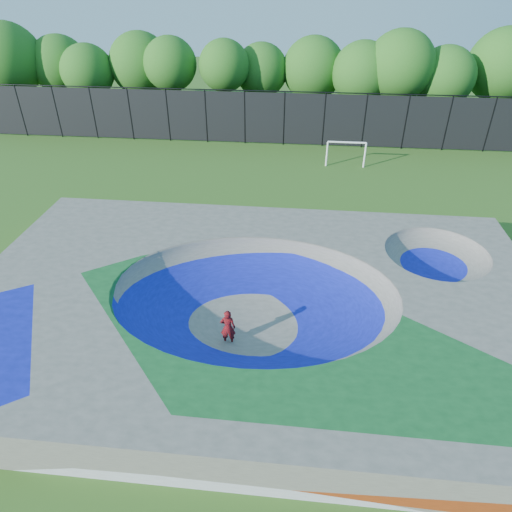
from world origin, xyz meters
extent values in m
plane|color=#2E5718|center=(0.00, 0.00, 0.00)|extent=(120.00, 120.00, 0.00)
cube|color=gray|center=(0.00, 0.00, 0.75)|extent=(22.00, 14.00, 1.50)
imported|color=#B30E12|center=(-0.81, -1.36, 0.76)|extent=(0.56, 0.38, 1.52)
cube|color=black|center=(-0.81, -1.36, 0.03)|extent=(0.79, 0.26, 0.05)
cylinder|color=white|center=(3.21, 16.87, 0.86)|extent=(0.12, 0.12, 1.72)
cylinder|color=white|center=(5.78, 16.87, 0.86)|extent=(0.12, 0.12, 1.72)
cylinder|color=white|center=(4.50, 16.87, 1.72)|extent=(2.57, 0.12, 0.12)
cylinder|color=black|center=(-21.00, 21.00, 2.00)|extent=(0.09, 0.09, 4.00)
cylinder|color=black|center=(-18.00, 21.00, 2.00)|extent=(0.09, 0.09, 4.00)
cylinder|color=black|center=(-15.00, 21.00, 2.00)|extent=(0.09, 0.09, 4.00)
cylinder|color=black|center=(-12.00, 21.00, 2.00)|extent=(0.09, 0.09, 4.00)
cylinder|color=black|center=(-9.00, 21.00, 2.00)|extent=(0.09, 0.09, 4.00)
cylinder|color=black|center=(-6.00, 21.00, 2.00)|extent=(0.09, 0.09, 4.00)
cylinder|color=black|center=(-3.00, 21.00, 2.00)|extent=(0.09, 0.09, 4.00)
cylinder|color=black|center=(0.00, 21.00, 2.00)|extent=(0.09, 0.09, 4.00)
cylinder|color=black|center=(3.00, 21.00, 2.00)|extent=(0.09, 0.09, 4.00)
cylinder|color=black|center=(6.00, 21.00, 2.00)|extent=(0.09, 0.09, 4.00)
cylinder|color=black|center=(9.00, 21.00, 2.00)|extent=(0.09, 0.09, 4.00)
cylinder|color=black|center=(12.00, 21.00, 2.00)|extent=(0.09, 0.09, 4.00)
cylinder|color=black|center=(15.00, 21.00, 2.00)|extent=(0.09, 0.09, 4.00)
cube|color=black|center=(0.00, 21.00, 2.00)|extent=(48.00, 0.03, 3.80)
cylinder|color=black|center=(0.00, 21.00, 4.00)|extent=(48.00, 0.08, 0.08)
cylinder|color=#482F24|center=(-23.49, 24.92, 1.51)|extent=(0.44, 0.44, 3.02)
sphere|color=#235F19|center=(-23.49, 24.92, 5.21)|extent=(5.84, 5.84, 5.84)
cylinder|color=#482F24|center=(-19.79, 26.46, 1.34)|extent=(0.44, 0.44, 2.68)
sphere|color=#235F19|center=(-19.79, 26.46, 4.53)|extent=(4.94, 4.94, 4.94)
cylinder|color=#482F24|center=(-16.69, 24.90, 1.37)|extent=(0.44, 0.44, 2.73)
sphere|color=#235F19|center=(-16.69, 24.90, 4.37)|extent=(4.36, 4.36, 4.36)
cylinder|color=#482F24|center=(-12.59, 26.41, 1.40)|extent=(0.44, 0.44, 2.80)
sphere|color=#235F19|center=(-12.59, 26.41, 4.75)|extent=(5.19, 5.19, 5.19)
cylinder|color=#482F24|center=(-9.59, 24.97, 1.71)|extent=(0.44, 0.44, 3.43)
sphere|color=#235F19|center=(-9.59, 24.97, 5.05)|extent=(4.31, 4.31, 4.31)
cylinder|color=#482F24|center=(-5.12, 24.86, 1.75)|extent=(0.44, 0.44, 3.50)
sphere|color=#235F19|center=(-5.12, 24.86, 5.02)|extent=(4.07, 4.07, 4.07)
cylinder|color=#482F24|center=(-2.29, 26.88, 1.35)|extent=(0.44, 0.44, 2.69)
sphere|color=#235F19|center=(-2.29, 26.88, 4.35)|extent=(4.43, 4.43, 4.43)
cylinder|color=#482F24|center=(2.06, 27.05, 1.30)|extent=(0.44, 0.44, 2.61)
sphere|color=#235F19|center=(2.06, 27.05, 4.54)|extent=(5.14, 5.14, 5.14)
cylinder|color=#482F24|center=(5.92, 25.35, 1.39)|extent=(0.44, 0.44, 2.77)
sphere|color=#235F19|center=(5.92, 25.35, 4.60)|extent=(4.86, 4.86, 4.86)
cylinder|color=#482F24|center=(8.68, 24.94, 1.64)|extent=(0.44, 0.44, 3.28)
sphere|color=#235F19|center=(8.68, 24.94, 5.27)|extent=(5.31, 5.31, 5.31)
cylinder|color=#482F24|center=(12.31, 25.37, 1.32)|extent=(0.44, 0.44, 2.64)
sphere|color=#235F19|center=(12.31, 25.37, 4.41)|extent=(4.73, 4.73, 4.73)
cylinder|color=#482F24|center=(17.22, 27.16, 1.45)|extent=(0.44, 0.44, 2.89)
sphere|color=#235F19|center=(17.22, 27.16, 5.05)|extent=(5.77, 5.77, 5.77)
camera|label=1|loc=(1.51, -13.70, 11.85)|focal=32.00mm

